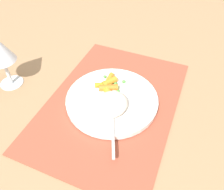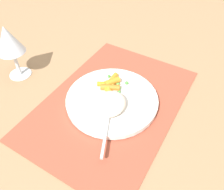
{
  "view_description": "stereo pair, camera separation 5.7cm",
  "coord_description": "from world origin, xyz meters",
  "px_view_note": "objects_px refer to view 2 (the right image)",
  "views": [
    {
      "loc": [
        -0.37,
        -0.16,
        0.44
      ],
      "look_at": [
        0.0,
        0.0,
        0.03
      ],
      "focal_mm": 36.56,
      "sensor_mm": 36.0,
      "label": 1
    },
    {
      "loc": [
        -0.35,
        -0.21,
        0.44
      ],
      "look_at": [
        0.0,
        0.0,
        0.03
      ],
      "focal_mm": 36.56,
      "sensor_mm": 36.0,
      "label": 2
    }
  ],
  "objects_px": {
    "plate": "(112,100)",
    "fork": "(109,112)",
    "rice_mound": "(110,104)",
    "wine_glass": "(8,41)",
    "carrot_portion": "(110,85)"
  },
  "relations": [
    {
      "from": "plate",
      "to": "wine_glass",
      "type": "xyz_separation_m",
      "value": [
        -0.04,
        0.29,
        0.1
      ]
    },
    {
      "from": "plate",
      "to": "fork",
      "type": "relative_size",
      "value": 1.21
    },
    {
      "from": "rice_mound",
      "to": "fork",
      "type": "relative_size",
      "value": 0.45
    },
    {
      "from": "plate",
      "to": "fork",
      "type": "bearing_deg",
      "value": -156.39
    },
    {
      "from": "carrot_portion",
      "to": "wine_glass",
      "type": "height_order",
      "value": "wine_glass"
    },
    {
      "from": "fork",
      "to": "wine_glass",
      "type": "relative_size",
      "value": 1.24
    },
    {
      "from": "fork",
      "to": "wine_glass",
      "type": "distance_m",
      "value": 0.33
    },
    {
      "from": "plate",
      "to": "fork",
      "type": "xyz_separation_m",
      "value": [
        -0.05,
        -0.02,
        0.01
      ]
    },
    {
      "from": "carrot_portion",
      "to": "wine_glass",
      "type": "relative_size",
      "value": 0.54
    },
    {
      "from": "plate",
      "to": "carrot_portion",
      "type": "relative_size",
      "value": 2.78
    },
    {
      "from": "rice_mound",
      "to": "fork",
      "type": "bearing_deg",
      "value": -149.99
    },
    {
      "from": "rice_mound",
      "to": "wine_glass",
      "type": "xyz_separation_m",
      "value": [
        -0.01,
        0.31,
        0.08
      ]
    },
    {
      "from": "carrot_portion",
      "to": "fork",
      "type": "height_order",
      "value": "carrot_portion"
    },
    {
      "from": "plate",
      "to": "carrot_portion",
      "type": "distance_m",
      "value": 0.04
    },
    {
      "from": "rice_mound",
      "to": "fork",
      "type": "height_order",
      "value": "rice_mound"
    }
  ]
}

